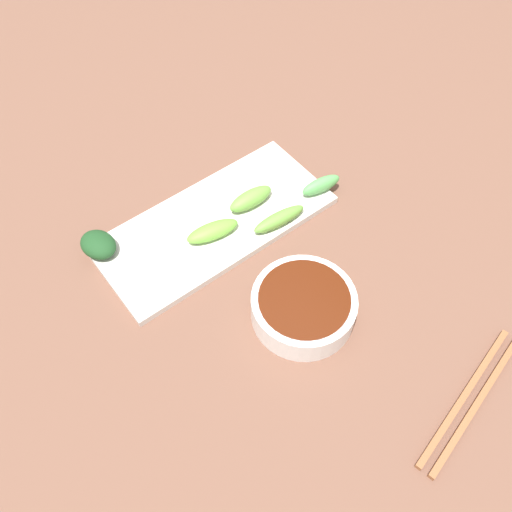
# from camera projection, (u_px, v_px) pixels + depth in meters

# --- Properties ---
(tabletop) EXTENTS (2.10, 2.10, 0.02)m
(tabletop) POSITION_uv_depth(u_px,v_px,m) (251.00, 257.00, 0.82)
(tabletop) COLOR brown
(tabletop) RESTS_ON ground
(sauce_bowl) EXTENTS (0.14, 0.14, 0.04)m
(sauce_bowl) POSITION_uv_depth(u_px,v_px,m) (303.00, 306.00, 0.73)
(sauce_bowl) COLOR white
(sauce_bowl) RESTS_ON tabletop
(serving_plate) EXTENTS (0.16, 0.37, 0.01)m
(serving_plate) POSITION_uv_depth(u_px,v_px,m) (215.00, 223.00, 0.84)
(serving_plate) COLOR silver
(serving_plate) RESTS_ON tabletop
(broccoli_stalk_0) EXTENTS (0.03, 0.09, 0.02)m
(broccoli_stalk_0) POSITION_uv_depth(u_px,v_px,m) (279.00, 219.00, 0.82)
(broccoli_stalk_0) COLOR #6AA940
(broccoli_stalk_0) RESTS_ON serving_plate
(broccoli_stalk_1) EXTENTS (0.05, 0.09, 0.02)m
(broccoli_stalk_1) POSITION_uv_depth(u_px,v_px,m) (213.00, 231.00, 0.81)
(broccoli_stalk_1) COLOR #70BC3D
(broccoli_stalk_1) RESTS_ON serving_plate
(broccoli_stalk_2) EXTENTS (0.03, 0.08, 0.03)m
(broccoli_stalk_2) POSITION_uv_depth(u_px,v_px,m) (251.00, 199.00, 0.84)
(broccoli_stalk_2) COLOR #6FAD43
(broccoli_stalk_2) RESTS_ON serving_plate
(broccoli_leafy_3) EXTENTS (0.07, 0.06, 0.03)m
(broccoli_leafy_3) POSITION_uv_depth(u_px,v_px,m) (98.00, 245.00, 0.79)
(broccoli_leafy_3) COLOR #1D4821
(broccoli_leafy_3) RESTS_ON serving_plate
(broccoli_stalk_4) EXTENTS (0.03, 0.07, 0.03)m
(broccoli_stalk_4) POSITION_uv_depth(u_px,v_px,m) (321.00, 185.00, 0.86)
(broccoli_stalk_4) COLOR #5CB45A
(broccoli_stalk_4) RESTS_ON serving_plate
(chopsticks) EXTENTS (0.07, 0.23, 0.01)m
(chopsticks) POSITION_uv_depth(u_px,v_px,m) (471.00, 399.00, 0.68)
(chopsticks) COLOR #915A36
(chopsticks) RESTS_ON tabletop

